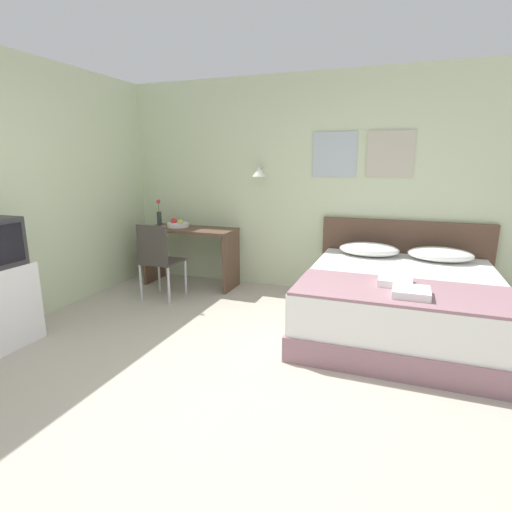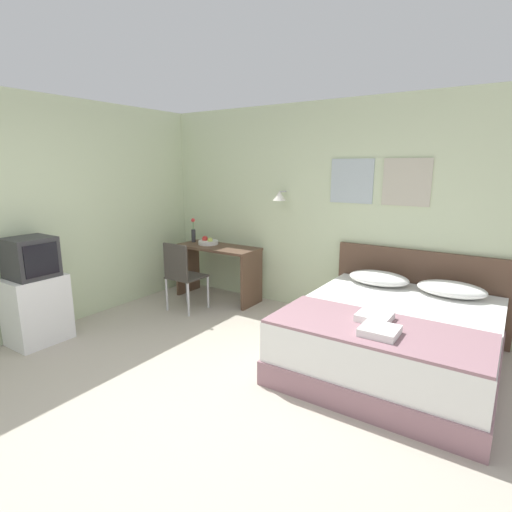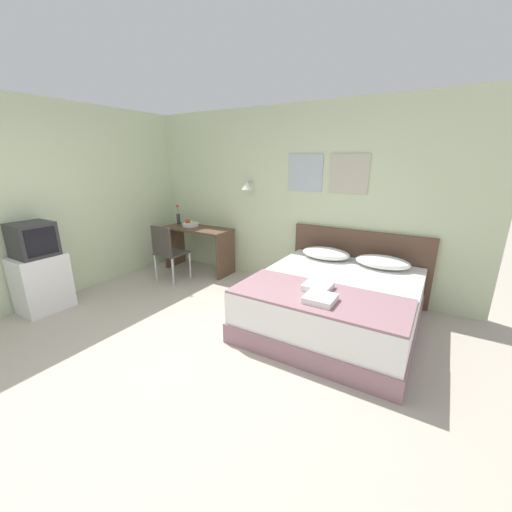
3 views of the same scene
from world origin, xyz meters
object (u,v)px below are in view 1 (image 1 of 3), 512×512
Objects in this scene: pillow_left at (369,249)px; folded_towel_mid_bed at (411,292)px; headboard at (403,261)px; fruit_bowl at (178,224)px; desk_chair at (158,256)px; bed at (400,304)px; flower_vase at (159,215)px; folded_towel_near_foot at (395,281)px; throw_blanket at (402,291)px; pillow_right at (440,254)px; desk at (191,246)px.

pillow_left is 2.37× the size of folded_towel_mid_bed.
fruit_bowl is at bearing -174.09° from headboard.
folded_towel_mid_bed is 2.86m from desk_chair.
bed is 2.72m from desk_chair.
desk_chair is 0.94m from flower_vase.
desk_chair is at bearing 170.75° from folded_towel_near_foot.
pillow_left reaches higher than folded_towel_near_foot.
bed is 1.02m from headboard.
throw_blanket is 3.43m from flower_vase.
folded_towel_mid_bed reaches higher than bed.
throw_blanket is at bearing -73.84° from pillow_left.
pillow_right is 0.38× the size of throw_blanket.
throw_blanket is 1.88× the size of desk_chair.
headboard is 2.07× the size of desk_chair.
fruit_bowl is at bearing 101.22° from desk_chair.
desk_chair reaches higher than throw_blanket.
fruit_bowl is at bearing 155.86° from throw_blanket.
pillow_left is 2.48m from fruit_bowl.
pillow_left is 0.72× the size of desk_chair.
bed is 7.14× the size of folded_towel_near_foot.
headboard is at bearing 4.82° from flower_vase.
desk_chair is at bearing -167.01° from pillow_right.
pillow_left and pillow_right have the same top height.
folded_towel_mid_bed is (0.12, -0.27, 0.00)m from folded_towel_near_foot.
pillow_left is at bearing -141.64° from headboard.
throw_blanket is (-0.37, -1.28, -0.06)m from pillow_right.
folded_towel_near_foot is 0.30m from folded_towel_mid_bed.
flower_vase is at bearing 166.79° from bed.
bed is 0.64m from throw_blanket.
bed is 0.88m from pillow_right.
bed is 2.95× the size of pillow_right.
headboard is at bearing 38.36° from pillow_left.
pillow_left is 2.79m from flower_vase.
fruit_bowl reaches higher than desk.
flower_vase is at bearing 173.04° from desk.
desk is (-2.65, 1.24, -0.05)m from throw_blanket.
headboard is at bearing 20.33° from desk_chair.
throw_blanket is at bearing -90.00° from headboard.
bed is at bearing -62.54° from pillow_left.
flower_vase is (-0.44, 0.74, 0.37)m from desk_chair.
pillow_left is at bearing 107.16° from folded_towel_mid_bed.
folded_towel_near_foot is 2.69m from desk_chair.
folded_towel_near_foot is 0.98× the size of folded_towel_mid_bed.
folded_towel_mid_bed is (0.44, -1.41, -0.02)m from pillow_left.
pillow_right is 1.33m from throw_blanket.
folded_towel_near_foot is at bearing 112.99° from throw_blanket.
desk is (-2.65, -0.33, 0.06)m from headboard.
bed is at bearing 82.30° from folded_towel_near_foot.
folded_towel_mid_bed reaches higher than throw_blanket.
fruit_bowl reaches higher than pillow_left.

